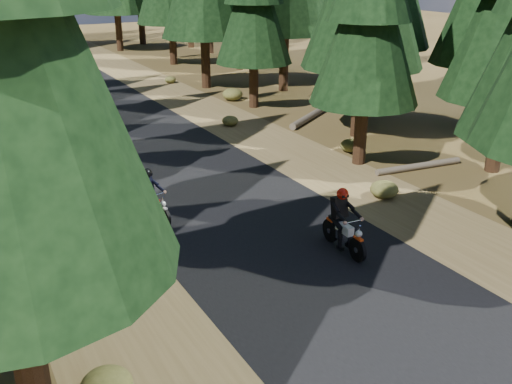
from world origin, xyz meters
TOP-DOWN VIEW (x-y plane):
  - ground at (0.00, 0.00)m, footprint 120.00×120.00m
  - road at (0.00, 5.00)m, footprint 6.00×100.00m
  - shoulder_l at (-4.60, 5.00)m, footprint 3.20×100.00m
  - shoulder_r at (4.60, 5.00)m, footprint 3.20×100.00m
  - log_near at (8.52, 10.86)m, footprint 4.55×3.16m
  - log_far at (7.51, 2.88)m, footprint 3.55×0.67m
  - understory_shrubs at (0.47, 8.14)m, footprint 15.04×31.26m
  - rider_lead at (1.29, -0.78)m, footprint 0.67×1.91m
  - rider_follow at (-2.33, 3.40)m, footprint 0.91×1.81m

SIDE VIEW (x-z plane):
  - ground at x=0.00m, z-range 0.00..0.00m
  - shoulder_l at x=-4.60m, z-range 0.00..0.01m
  - shoulder_r at x=4.60m, z-range 0.00..0.01m
  - road at x=0.00m, z-range 0.00..0.01m
  - log_far at x=7.51m, z-range 0.00..0.24m
  - log_near at x=8.52m, z-range 0.00..0.32m
  - understory_shrubs at x=0.47m, z-range -0.06..0.62m
  - rider_follow at x=-2.33m, z-range -0.25..1.29m
  - rider_lead at x=1.29m, z-range -0.27..1.40m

